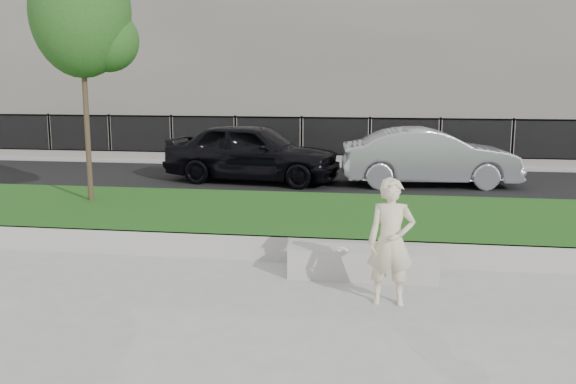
% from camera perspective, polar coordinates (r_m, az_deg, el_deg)
% --- Properties ---
extents(ground, '(90.00, 90.00, 0.00)m').
position_cam_1_polar(ground, '(9.35, -4.97, -7.78)').
color(ground, gray).
rests_on(ground, ground).
extents(grass_bank, '(34.00, 4.00, 0.40)m').
position_cam_1_polar(grass_bank, '(12.13, -1.63, -2.55)').
color(grass_bank, black).
rests_on(grass_bank, ground).
extents(grass_kerb, '(34.00, 0.08, 0.40)m').
position_cam_1_polar(grass_kerb, '(10.27, -3.61, -4.95)').
color(grass_kerb, gray).
rests_on(grass_kerb, ground).
extents(street, '(34.00, 7.00, 0.04)m').
position_cam_1_polar(street, '(17.50, 1.63, 0.82)').
color(street, black).
rests_on(street, ground).
extents(far_pavement, '(34.00, 3.00, 0.12)m').
position_cam_1_polar(far_pavement, '(21.92, 3.11, 2.84)').
color(far_pavement, gray).
rests_on(far_pavement, ground).
extents(iron_fence, '(32.00, 0.30, 1.50)m').
position_cam_1_polar(iron_fence, '(20.88, 2.84, 3.80)').
color(iron_fence, slate).
rests_on(iron_fence, far_pavement).
extents(building_facade, '(34.00, 10.00, 10.00)m').
position_cam_1_polar(building_facade, '(28.79, 4.65, 14.44)').
color(building_facade, '#67625A').
rests_on(building_facade, ground).
extents(stone_bench, '(2.14, 0.54, 0.44)m').
position_cam_1_polar(stone_bench, '(9.42, 6.67, -6.28)').
color(stone_bench, gray).
rests_on(stone_bench, ground).
extents(man, '(0.60, 0.40, 1.64)m').
position_cam_1_polar(man, '(8.27, 9.14, -4.40)').
color(man, beige).
rests_on(man, ground).
extents(book, '(0.26, 0.23, 0.02)m').
position_cam_1_polar(book, '(9.24, 4.56, -5.09)').
color(book, '#EDEACC').
rests_on(book, stone_bench).
extents(young_tree, '(2.03, 1.94, 4.98)m').
position_cam_1_polar(young_tree, '(13.49, -17.59, 14.60)').
color(young_tree, '#38281C').
rests_on(young_tree, grass_bank).
extents(car_dark, '(4.98, 2.55, 1.62)m').
position_cam_1_polar(car_dark, '(17.51, -3.15, 3.56)').
color(car_dark, black).
rests_on(car_dark, street).
extents(car_silver, '(4.72, 2.10, 1.51)m').
position_cam_1_polar(car_silver, '(17.27, 12.49, 3.05)').
color(car_silver, '#92939A').
rests_on(car_silver, street).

